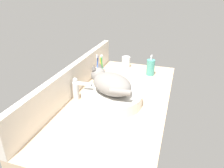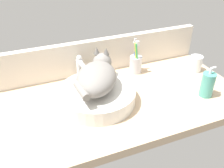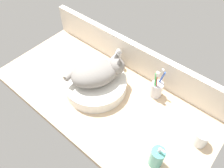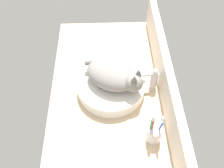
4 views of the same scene
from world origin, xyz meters
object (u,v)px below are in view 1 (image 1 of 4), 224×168
(faucet, at_px, (78,88))
(toothbrush_cup, at_px, (100,73))
(water_glass, at_px, (126,62))
(sink_basin, at_px, (112,98))
(cat, at_px, (110,83))
(soap_dispenser, at_px, (151,67))

(faucet, bearing_deg, toothbrush_cup, -5.48)
(toothbrush_cup, height_order, water_glass, toothbrush_cup)
(sink_basin, bearing_deg, cat, 63.22)
(soap_dispenser, xyz_separation_m, water_glass, (0.10, 0.21, -0.02))
(sink_basin, bearing_deg, faucet, 94.03)
(sink_basin, bearing_deg, toothbrush_cup, 32.35)
(cat, distance_m, faucet, 0.20)
(soap_dispenser, bearing_deg, sink_basin, 163.58)
(toothbrush_cup, bearing_deg, cat, -148.91)
(sink_basin, bearing_deg, water_glass, 6.80)
(cat, xyz_separation_m, faucet, (-0.02, 0.19, -0.05))
(cat, distance_m, toothbrush_cup, 0.33)
(sink_basin, height_order, soap_dispenser, soap_dispenser)
(cat, bearing_deg, water_glass, 5.68)
(sink_basin, relative_size, soap_dispenser, 2.29)
(faucet, xyz_separation_m, water_glass, (0.60, -0.13, -0.03))
(water_glass, bearing_deg, soap_dispenser, -115.91)
(faucet, height_order, toothbrush_cup, toothbrush_cup)
(cat, relative_size, water_glass, 3.52)
(faucet, xyz_separation_m, soap_dispenser, (0.50, -0.35, -0.01))
(soap_dispenser, relative_size, water_glass, 1.74)
(faucet, bearing_deg, sink_basin, -85.97)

